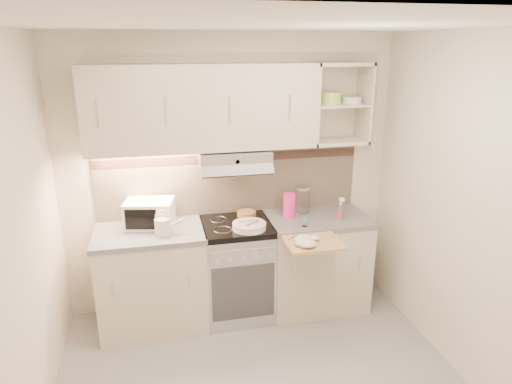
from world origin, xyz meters
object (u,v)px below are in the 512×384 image
watering_can (164,226)px  cutting_board (313,242)px  microwave (150,213)px  pink_pitcher (289,205)px  glass_jar (303,200)px  plate_stack (249,226)px  electric_range (237,269)px  spray_bottle (340,210)px

watering_can → cutting_board: watering_can is taller
microwave → pink_pitcher: 1.23m
glass_jar → cutting_board: bearing=-100.4°
plate_stack → cutting_board: plate_stack is taller
cutting_board → pink_pitcher: bearing=96.1°
electric_range → watering_can: bearing=-170.9°
microwave → spray_bottle: size_ratio=2.12×
pink_pitcher → cutting_board: bearing=-108.7°
plate_stack → cutting_board: 0.56m
glass_jar → electric_range: bearing=-168.7°
spray_bottle → electric_range: bearing=-177.5°
microwave → spray_bottle: bearing=4.2°
pink_pitcher → cutting_board: size_ratio=0.49×
plate_stack → spray_bottle: spray_bottle is taller
microwave → pink_pitcher: bearing=8.6°
cutting_board → microwave: bearing=156.7°
spray_bottle → glass_jar: bearing=149.2°
microwave → watering_can: microwave is taller
pink_pitcher → spray_bottle: 0.46m
microwave → plate_stack: bearing=-6.5°
electric_range → glass_jar: 0.88m
electric_range → watering_can: watering_can is taller
microwave → glass_jar: (1.39, 0.01, 0.01)m
glass_jar → plate_stack: bearing=-153.9°
electric_range → pink_pitcher: 0.75m
plate_stack → pink_pitcher: 0.47m
microwave → spray_bottle: microwave is taller
glass_jar → spray_bottle: 0.36m
watering_can → cutting_board: bearing=-15.4°
plate_stack → spray_bottle: bearing=3.6°
electric_range → microwave: 0.93m
microwave → glass_jar: size_ratio=1.79×
electric_range → spray_bottle: spray_bottle is taller
pink_pitcher → cutting_board: (0.05, -0.51, -0.14)m
spray_bottle → cutting_board: 0.54m
watering_can → cutting_board: 1.23m
pink_pitcher → spray_bottle: (0.43, -0.15, -0.03)m
plate_stack → cutting_board: bearing=-33.8°
plate_stack → spray_bottle: size_ratio=1.35×
microwave → cutting_board: 1.41m
spray_bottle → cutting_board: size_ratio=0.47×
watering_can → electric_range: bearing=10.5°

